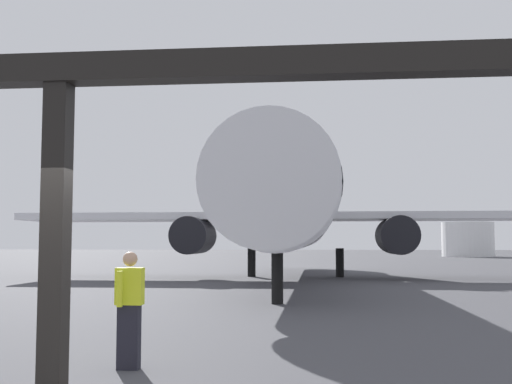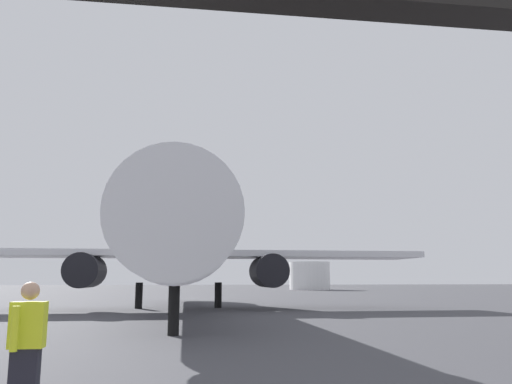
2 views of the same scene
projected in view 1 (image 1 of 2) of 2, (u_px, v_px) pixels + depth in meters
name	position (u px, v px, depth m)	size (l,w,h in m)	color
ground_plane	(288.00, 269.00, 44.84)	(220.00, 220.00, 0.00)	#424247
window_frame	(53.00, 323.00, 5.25)	(8.54, 0.24, 3.47)	#38281E
airplane	(293.00, 210.00, 31.78)	(29.05, 31.88, 10.49)	silver
ground_crew_worker	(129.00, 308.00, 9.48)	(0.40, 0.54, 1.74)	black
fuel_storage_tank	(468.00, 239.00, 82.83)	(6.62, 6.62, 4.47)	white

